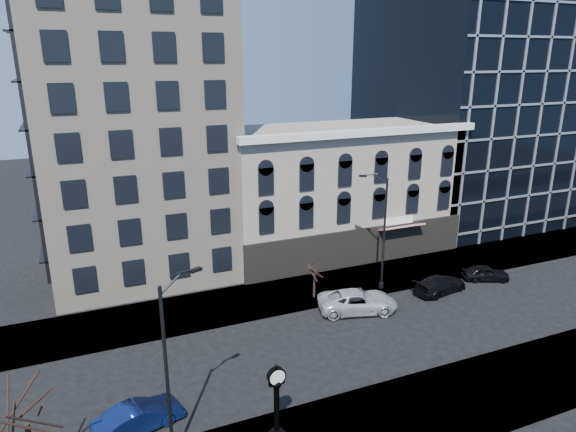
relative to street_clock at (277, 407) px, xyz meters
name	(u,v)px	position (x,y,z in m)	size (l,w,h in m)	color
ground	(284,355)	(3.23, 6.99, -2.06)	(160.00, 160.00, 0.00)	black
sidewalk_far	(244,302)	(3.23, 14.99, -2.00)	(160.00, 6.00, 0.12)	gray
cream_tower	(125,44)	(-2.88, 25.87, 17.26)	(15.90, 15.40, 42.50)	#BCAC97
victorian_row	(335,190)	(15.23, 22.88, 3.94)	(22.60, 11.19, 12.50)	gray
glass_office	(471,96)	(35.23, 27.89, 11.94)	(20.00, 20.15, 28.00)	black
street_clock	(277,407)	(0.00, 0.00, 0.00)	(0.97, 0.97, 4.29)	black
street_lamp_near	(176,318)	(-4.35, 1.05, 5.20)	(2.31, 1.18, 9.46)	black
street_lamp_far	(377,201)	(13.77, 13.29, 5.45)	(2.37, 1.29, 9.80)	black
bare_tree_near	(23,405)	(-10.69, 0.25, 3.11)	(3.89, 3.89, 6.68)	black
bare_tree_far	(315,264)	(8.57, 13.58, 0.86)	(2.17, 2.17, 3.72)	black
car_near_b	(139,417)	(-6.20, 3.55, -1.32)	(1.57, 4.51, 1.49)	#0C194C
car_far_a	(358,301)	(10.64, 10.35, -1.23)	(2.74, 5.94, 1.65)	silver
car_far_b	(440,284)	(18.47, 10.59, -1.36)	(1.96, 4.83, 1.40)	black
car_far_c	(486,273)	(23.60, 10.99, -1.40)	(1.55, 3.85, 1.31)	black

